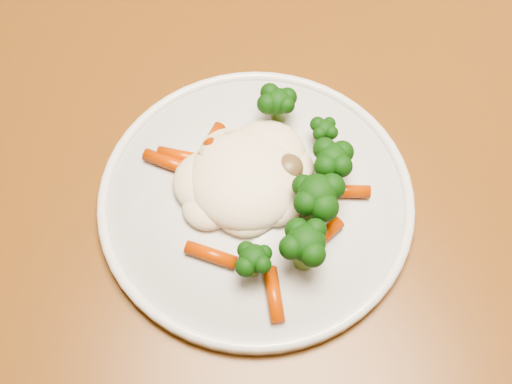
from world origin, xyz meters
TOP-DOWN VIEW (x-y plane):
  - dining_table at (0.32, 0.17)m, footprint 1.28×0.99m
  - plate at (0.38, 0.11)m, footprint 0.29×0.29m
  - meal at (0.39, 0.11)m, footprint 0.19×0.21m

SIDE VIEW (x-z plane):
  - dining_table at x=0.32m, z-range 0.27..1.02m
  - plate at x=0.38m, z-range 0.75..0.76m
  - meal at x=0.39m, z-range 0.76..0.81m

